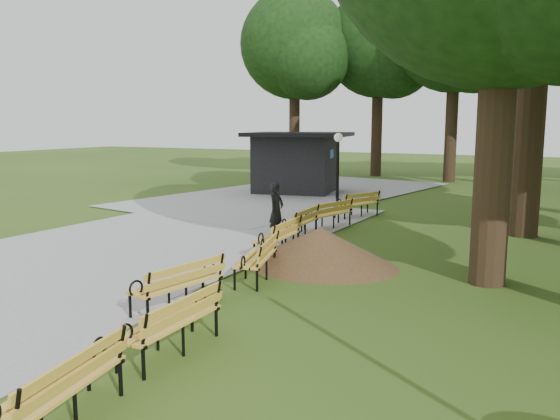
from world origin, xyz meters
The scene contains 14 objects.
ground centered at (0.00, 0.00, 0.00)m, with size 100.00×100.00×0.00m, color #304F16.
path centered at (-4.00, 3.00, 0.03)m, with size 12.00×38.00×0.06m, color gray.
person centered at (-1.17, 5.03, 0.76)m, with size 0.56×0.37×1.53m, color black.
kiosk centered at (-5.06, 14.41, 1.37)m, with size 4.38×3.81×2.74m, color black, non-canonical shape.
lamp_post centered at (-1.48, 10.52, 2.04)m, with size 0.32×0.32×2.80m.
dirt_mound centered at (1.20, 2.58, 0.43)m, with size 2.96×2.96×0.87m, color #47301C.
bench_0 centered at (1.43, -4.96, 0.44)m, with size 1.90×0.64×0.88m, color gold, non-canonical shape.
bench_1 centered at (1.26, -2.85, 0.44)m, with size 1.90×0.64×0.88m, color gold, non-canonical shape.
bench_2 centered at (0.19, -1.28, 0.44)m, with size 1.90×0.64×0.88m, color gold, non-canonical shape.
bench_3 centered at (0.47, 0.96, 0.44)m, with size 1.90×0.64×0.88m, color gold, non-canonical shape.
bench_4 centered at (-0.15, 3.10, 0.44)m, with size 1.90×0.64×0.88m, color gold, non-canonical shape.
bench_5 centered at (-0.52, 5.06, 0.44)m, with size 1.90×0.64×0.88m, color gold, non-canonical shape.
bench_6 centered at (-0.35, 6.82, 0.44)m, with size 1.90×0.64×0.88m, color gold, non-canonical shape.
bench_7 centered at (-0.29, 9.25, 0.44)m, with size 1.90×0.64×0.88m, color gold, non-canonical shape.
Camera 1 is at (6.00, -8.81, 3.16)m, focal length 36.32 mm.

